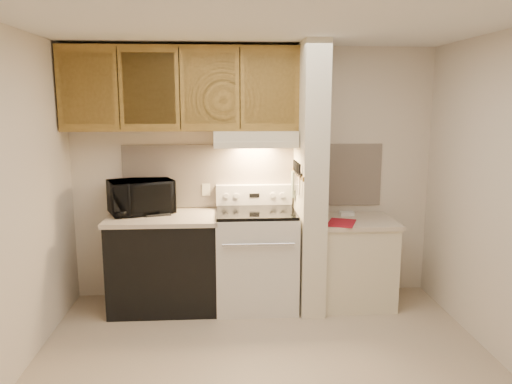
{
  "coord_description": "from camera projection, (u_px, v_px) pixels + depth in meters",
  "views": [
    {
      "loc": [
        -0.3,
        -3.46,
        1.98
      ],
      "look_at": [
        -0.03,
        0.75,
        1.2
      ],
      "focal_mm": 35.0,
      "sensor_mm": 36.0,
      "label": 1
    }
  ],
  "objects": [
    {
      "name": "cab_door_c",
      "position": [
        210.0,
        89.0,
        4.51
      ],
      "size": [
        0.46,
        0.01,
        0.63
      ],
      "primitive_type": "cube",
      "color": "olive",
      "rests_on": "upper_cabinets"
    },
    {
      "name": "backsplash",
      "position": [
        254.0,
        176.0,
        5.01
      ],
      "size": [
        2.6,
        0.02,
        0.63
      ],
      "primitive_type": "cube",
      "color": "#EFDAC7",
      "rests_on": "wall_back"
    },
    {
      "name": "hood_lip",
      "position": [
        257.0,
        145.0,
        4.54
      ],
      "size": [
        0.78,
        0.04,
        0.06
      ],
      "primitive_type": "cube",
      "color": "beige",
      "rests_on": "range_hood"
    },
    {
      "name": "right_cab_base",
      "position": [
        355.0,
        263.0,
        4.89
      ],
      "size": [
        0.7,
        0.6,
        0.81
      ],
      "primitive_type": "cube",
      "color": "beige",
      "rests_on": "floor"
    },
    {
      "name": "knife_handle_e",
      "position": [
        294.0,
        165.0,
        4.79
      ],
      "size": [
        0.02,
        0.02,
        0.1
      ],
      "primitive_type": "cylinder",
      "color": "black",
      "rests_on": "knife_strip"
    },
    {
      "name": "knife_blade_a",
      "position": [
        299.0,
        186.0,
        4.49
      ],
      "size": [
        0.01,
        0.03,
        0.16
      ],
      "primitive_type": "cube",
      "color": "silver",
      "rests_on": "knife_strip"
    },
    {
      "name": "cab_gap_a",
      "position": [
        118.0,
        88.0,
        4.46
      ],
      "size": [
        0.01,
        0.01,
        0.73
      ],
      "primitive_type": "cube",
      "color": "black",
      "rests_on": "upper_cabinets"
    },
    {
      "name": "knife_handle_c",
      "position": [
        297.0,
        167.0,
        4.63
      ],
      "size": [
        0.02,
        0.02,
        0.1
      ],
      "primitive_type": "cylinder",
      "color": "black",
      "rests_on": "knife_strip"
    },
    {
      "name": "wall_back",
      "position": [
        254.0,
        174.0,
        5.02
      ],
      "size": [
        3.6,
        2.5,
        0.02
      ],
      "primitive_type": "cube",
      "rotation": [
        1.57,
        0.0,
        0.0
      ],
      "color": "beige",
      "rests_on": "floor"
    },
    {
      "name": "wall_right",
      "position": [
        510.0,
        201.0,
        3.66
      ],
      "size": [
        0.02,
        3.0,
        2.5
      ],
      "primitive_type": "cube",
      "color": "beige",
      "rests_on": "floor"
    },
    {
      "name": "oven_mitt",
      "position": [
        293.0,
        184.0,
        4.88
      ],
      "size": [
        0.03,
        0.11,
        0.26
      ],
      "primitive_type": "cube",
      "color": "gray",
      "rests_on": "partition_pillar"
    },
    {
      "name": "floor",
      "position": [
        266.0,
        366.0,
        3.77
      ],
      "size": [
        3.6,
        3.6,
        0.0
      ],
      "primitive_type": "plane",
      "color": "#BEAB91",
      "rests_on": "ground"
    },
    {
      "name": "right_countertop",
      "position": [
        356.0,
        221.0,
        4.81
      ],
      "size": [
        0.74,
        0.64,
        0.04
      ],
      "primitive_type": "cube",
      "color": "beige",
      "rests_on": "right_cab_base"
    },
    {
      "name": "range_knob_left_inner",
      "position": [
        236.0,
        196.0,
        4.94
      ],
      "size": [
        0.05,
        0.02,
        0.05
      ],
      "primitive_type": "cylinder",
      "rotation": [
        1.57,
        0.0,
        0.0
      ],
      "color": "silver",
      "rests_on": "range_backguard"
    },
    {
      "name": "cab_gap_b",
      "position": [
        180.0,
        89.0,
        4.49
      ],
      "size": [
        0.01,
        0.01,
        0.73
      ],
      "primitive_type": "cube",
      "color": "black",
      "rests_on": "upper_cabinets"
    },
    {
      "name": "knife_blade_b",
      "position": [
        297.0,
        185.0,
        4.59
      ],
      "size": [
        0.01,
        0.04,
        0.18
      ],
      "primitive_type": "cube",
      "color": "silver",
      "rests_on": "knife_strip"
    },
    {
      "name": "range_knob_right_inner",
      "position": [
        272.0,
        195.0,
        4.96
      ],
      "size": [
        0.05,
        0.02,
        0.05
      ],
      "primitive_type": "cylinder",
      "rotation": [
        1.57,
        0.0,
        0.0
      ],
      "color": "silver",
      "rests_on": "range_backguard"
    },
    {
      "name": "cab_door_a",
      "position": [
        87.0,
        88.0,
        4.44
      ],
      "size": [
        0.46,
        0.01,
        0.63
      ],
      "primitive_type": "cube",
      "color": "olive",
      "rests_on": "upper_cabinets"
    },
    {
      "name": "partition_pillar",
      "position": [
        310.0,
        179.0,
        4.71
      ],
      "size": [
        0.22,
        0.7,
        2.5
      ],
      "primitive_type": "cube",
      "color": "beige",
      "rests_on": "floor"
    },
    {
      "name": "teal_jar",
      "position": [
        170.0,
        206.0,
        4.91
      ],
      "size": [
        0.11,
        0.11,
        0.1
      ],
      "primitive_type": "cylinder",
      "rotation": [
        0.0,
        0.0,
        0.19
      ],
      "color": "#2D665C",
      "rests_on": "left_countertop"
    },
    {
      "name": "knife_blade_d",
      "position": [
        295.0,
        181.0,
        4.75
      ],
      "size": [
        0.01,
        0.04,
        0.16
      ],
      "primitive_type": "cube",
      "color": "silver",
      "rests_on": "knife_strip"
    },
    {
      "name": "cab_door_b",
      "position": [
        149.0,
        89.0,
        4.48
      ],
      "size": [
        0.46,
        0.01,
        0.63
      ],
      "primitive_type": "cube",
      "color": "olive",
      "rests_on": "upper_cabinets"
    },
    {
      "name": "spoon_rest",
      "position": [
        158.0,
        215.0,
        4.69
      ],
      "size": [
        0.24,
        0.13,
        0.02
      ],
      "primitive_type": "cube",
      "rotation": [
        0.0,
        0.0,
        0.27
      ],
      "color": "black",
      "rests_on": "left_countertop"
    },
    {
      "name": "knife_blade_e",
      "position": [
        294.0,
        181.0,
        4.81
      ],
      "size": [
        0.01,
        0.04,
        0.18
      ],
      "primitive_type": "cube",
      "color": "silver",
      "rests_on": "knife_strip"
    },
    {
      "name": "knife_strip",
      "position": [
        298.0,
        172.0,
        4.64
      ],
      "size": [
        0.02,
        0.42,
        0.04
      ],
      "primitive_type": "cube",
      "color": "black",
      "rests_on": "partition_pillar"
    },
    {
      "name": "cab_door_d",
      "position": [
        270.0,
        89.0,
        4.55
      ],
      "size": [
        0.46,
        0.01,
        0.63
      ],
      "primitive_type": "cube",
      "color": "olive",
      "rests_on": "upper_cabinets"
    },
    {
      "name": "knife_blade_c",
      "position": [
        296.0,
        185.0,
        4.66
      ],
      "size": [
        0.01,
        0.04,
        0.2
      ],
      "primitive_type": "cube",
      "color": "silver",
      "rests_on": "knife_strip"
    },
    {
      "name": "range_hood",
      "position": [
        255.0,
        138.0,
        4.73
      ],
      "size": [
        0.78,
        0.44,
        0.15
      ],
      "primitive_type": "cube",
      "color": "beige",
      "rests_on": "upper_cabinets"
    },
    {
      "name": "knife_handle_a",
      "position": [
        299.0,
        170.0,
        4.46
      ],
      "size": [
        0.02,
        0.02,
        0.1
      ],
      "primitive_type": "cylinder",
      "color": "black",
      "rests_on": "knife_strip"
    },
    {
      "name": "knife_handle_b",
      "position": [
        298.0,
        168.0,
        4.55
      ],
      "size": [
        0.02,
        0.02,
        0.1
      ],
      "primitive_type": "cylinder",
      "color": "black",
      "rests_on": "knife_strip"
    },
    {
      "name": "ceiling",
      "position": [
        267.0,
        21.0,
        3.32
      ],
      "size": [
        3.6,
        3.6,
        0.0
      ],
      "primitive_type": "plane",
      "rotation": [
        3.14,
        0.0,
        0.0
      ],
      "color": "white",
      "rests_on": "wall_back"
    },
    {
      "name": "pillar_trim",
      "position": [
        298.0,
        174.0,
        4.69
      ],
      "size": [
        0.01,
        0.7,
        0.04
      ],
      "primitive_type": "cube",
      "color": "olive",
      "rests_on": "partition_pillar"
    },
    {
      "name": "outlet",
      "position": [
        206.0,
        190.0,
        4.99
      ],
      "size": [
        0.08,
        0.01,
        0.12
      ],
      "primitive_type": "cube",
      "color": "beige",
      "rests_on": "backsplash"
    },
    {
      "name": "dishwasher_front",
      "position": [
        164.0,
        264.0,
        4.78
      ],
      "size": [
        1.0,
        0.63,
        0.87
      ],
      "primitive_type": "cube",
      "color": "black",
      "rests_on": "floor"
    },
    {
      "name": "range_knob_left_outer",
      "position": [
        226.0,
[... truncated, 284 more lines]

